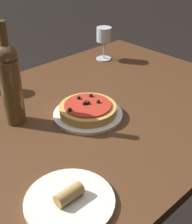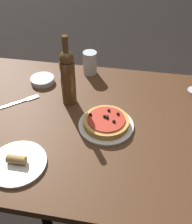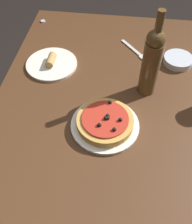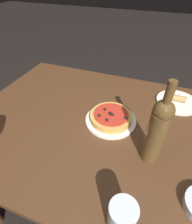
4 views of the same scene
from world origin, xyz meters
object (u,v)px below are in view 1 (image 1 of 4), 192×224
object	(u,v)px
side_plate	(70,200)
dinner_plate	(88,114)
pizza	(88,109)
wine_bottle	(10,82)
wine_glass	(104,36)
dining_table	(79,136)

from	to	relation	value
side_plate	dinner_plate	bearing A→B (deg)	-138.51
dinner_plate	pizza	distance (m)	0.02
wine_bottle	wine_glass	bearing A→B (deg)	-162.11
pizza	wine_glass	world-z (taller)	wine_glass
dining_table	dinner_plate	distance (m)	0.10
wine_glass	side_plate	distance (m)	0.94
dining_table	wine_bottle	bearing A→B (deg)	-33.97
dining_table	wine_glass	world-z (taller)	wine_glass
wine_glass	pizza	bearing A→B (deg)	39.47
pizza	wine_bottle	size ratio (longest dim) A/B	0.58
dining_table	wine_glass	distance (m)	0.58
pizza	wine_bottle	world-z (taller)	wine_bottle
dinner_plate	pizza	xyz separation A→B (m)	(-0.00, -0.00, 0.02)
dinner_plate	side_plate	distance (m)	0.40
dinner_plate	side_plate	xyz separation A→B (m)	(0.30, 0.26, 0.00)
dinner_plate	pizza	bearing A→B (deg)	-95.24
dining_table	dinner_plate	bearing A→B (deg)	135.85
dining_table	pizza	distance (m)	0.12
dinner_plate	wine_glass	size ratio (longest dim) A/B	1.53
dining_table	wine_glass	bearing A→B (deg)	-144.28
dining_table	dinner_plate	world-z (taller)	dinner_plate
dinner_plate	side_plate	bearing A→B (deg)	41.49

